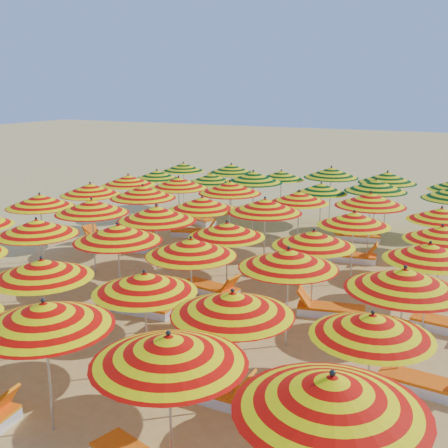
% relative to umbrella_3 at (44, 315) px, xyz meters
% --- Properties ---
extents(ground, '(120.00, 120.00, 0.00)m').
position_rel_umbrella_3_xyz_m(ground, '(-1.05, 8.20, -2.13)').
color(ground, '#DBBA61').
rests_on(ground, ground).
extents(umbrella_3, '(2.57, 2.57, 2.42)m').
position_rel_umbrella_3_xyz_m(umbrella_3, '(0.00, 0.00, 0.00)').
color(umbrella_3, silver).
rests_on(umbrella_3, ground).
extents(umbrella_4, '(2.35, 2.35, 2.43)m').
position_rel_umbrella_3_xyz_m(umbrella_4, '(2.48, -0.15, 0.01)').
color(umbrella_4, silver).
rests_on(umbrella_4, ground).
extents(umbrella_5, '(2.82, 2.82, 2.54)m').
position_rel_umbrella_3_xyz_m(umbrella_5, '(4.91, -0.42, 0.10)').
color(umbrella_5, silver).
rests_on(umbrella_5, ground).
extents(umbrella_8, '(2.58, 2.58, 2.28)m').
position_rel_umbrella_3_xyz_m(umbrella_8, '(-2.04, 2.05, -0.12)').
color(umbrella_8, silver).
rests_on(umbrella_8, ground).
extents(umbrella_9, '(2.24, 2.24, 2.23)m').
position_rel_umbrella_3_xyz_m(umbrella_9, '(0.33, 2.40, -0.17)').
color(umbrella_9, silver).
rests_on(umbrella_9, ground).
extents(umbrella_10, '(2.66, 2.66, 2.34)m').
position_rel_umbrella_3_xyz_m(umbrella_10, '(2.47, 1.96, -0.07)').
color(umbrella_10, silver).
rests_on(umbrella_10, ground).
extents(umbrella_11, '(2.67, 2.67, 2.19)m').
position_rel_umbrella_3_xyz_m(umbrella_11, '(4.80, 2.43, -0.20)').
color(umbrella_11, silver).
rests_on(umbrella_11, ground).
extents(umbrella_13, '(2.85, 2.85, 2.35)m').
position_rel_umbrella_3_xyz_m(umbrella_13, '(-4.55, 4.48, -0.06)').
color(umbrella_13, silver).
rests_on(umbrella_13, ground).
extents(umbrella_14, '(2.41, 2.41, 2.41)m').
position_rel_umbrella_3_xyz_m(umbrella_14, '(-2.11, 4.78, -0.01)').
color(umbrella_14, silver).
rests_on(umbrella_14, ground).
extents(umbrella_15, '(2.56, 2.56, 2.33)m').
position_rel_umbrella_3_xyz_m(umbrella_15, '(0.06, 4.72, -0.08)').
color(umbrella_15, silver).
rests_on(umbrella_15, ground).
extents(umbrella_16, '(2.71, 2.71, 2.35)m').
position_rel_umbrella_3_xyz_m(umbrella_16, '(2.46, 4.83, -0.06)').
color(umbrella_16, silver).
rests_on(umbrella_16, ground).
extents(umbrella_17, '(2.31, 2.31, 2.43)m').
position_rel_umbrella_3_xyz_m(umbrella_17, '(4.99, 4.36, 0.01)').
color(umbrella_17, silver).
rests_on(umbrella_17, ground).
extents(umbrella_18, '(2.95, 2.95, 2.36)m').
position_rel_umbrella_3_xyz_m(umbrella_18, '(-7.01, 7.13, -0.06)').
color(umbrella_18, silver).
rests_on(umbrella_18, ground).
extents(umbrella_19, '(2.93, 2.93, 2.42)m').
position_rel_umbrella_3_xyz_m(umbrella_19, '(-4.74, 6.99, -0.00)').
color(umbrella_19, silver).
rests_on(umbrella_19, ground).
extents(umbrella_20, '(2.74, 2.74, 2.46)m').
position_rel_umbrella_3_xyz_m(umbrella_20, '(-2.33, 6.91, 0.04)').
color(umbrella_20, silver).
rests_on(umbrella_20, ground).
extents(umbrella_21, '(2.49, 2.49, 2.22)m').
position_rel_umbrella_3_xyz_m(umbrella_21, '(-0.07, 6.90, -0.17)').
color(umbrella_21, silver).
rests_on(umbrella_21, ground).
extents(umbrella_22, '(2.34, 2.34, 2.25)m').
position_rel_umbrella_3_xyz_m(umbrella_22, '(2.35, 7.00, -0.15)').
color(umbrella_22, silver).
rests_on(umbrella_22, ground).
extents(umbrella_23, '(2.82, 2.82, 2.26)m').
position_rel_umbrella_3_xyz_m(umbrella_23, '(5.14, 7.02, -0.14)').
color(umbrella_23, silver).
rests_on(umbrella_23, ground).
extents(umbrella_24, '(2.31, 2.31, 2.35)m').
position_rel_umbrella_3_xyz_m(umbrella_24, '(-6.92, 9.56, -0.06)').
color(umbrella_24, silver).
rests_on(umbrella_24, ground).
extents(umbrella_25, '(2.84, 2.84, 2.44)m').
position_rel_umbrella_3_xyz_m(umbrella_25, '(-4.65, 9.61, 0.02)').
color(umbrella_25, silver).
rests_on(umbrella_25, ground).
extents(umbrella_26, '(2.75, 2.75, 2.34)m').
position_rel_umbrella_3_xyz_m(umbrella_26, '(-2.08, 9.21, -0.07)').
color(umbrella_26, silver).
rests_on(umbrella_26, ground).
extents(umbrella_27, '(3.04, 3.04, 2.45)m').
position_rel_umbrella_3_xyz_m(umbrella_27, '(0.04, 9.34, 0.03)').
color(umbrella_27, silver).
rests_on(umbrella_27, ground).
extents(umbrella_28, '(2.24, 2.24, 2.26)m').
position_rel_umbrella_3_xyz_m(umbrella_28, '(2.75, 9.55, -0.14)').
color(umbrella_28, silver).
rests_on(umbrella_28, ground).
extents(umbrella_29, '(2.62, 2.62, 2.16)m').
position_rel_umbrella_3_xyz_m(umbrella_29, '(5.19, 9.31, -0.22)').
color(umbrella_29, silver).
rests_on(umbrella_29, ground).
extents(umbrella_30, '(2.74, 2.74, 2.30)m').
position_rel_umbrella_3_xyz_m(umbrella_30, '(-7.03, 12.04, -0.11)').
color(umbrella_30, silver).
rests_on(umbrella_30, ground).
extents(umbrella_31, '(2.70, 2.70, 2.38)m').
position_rel_umbrella_3_xyz_m(umbrella_31, '(-4.66, 12.03, -0.03)').
color(umbrella_31, silver).
rests_on(umbrella_31, ground).
extents(umbrella_32, '(2.48, 2.48, 2.44)m').
position_rel_umbrella_3_xyz_m(umbrella_32, '(-2.32, 11.74, 0.02)').
color(umbrella_32, silver).
rests_on(umbrella_32, ground).
extents(umbrella_33, '(2.16, 2.16, 2.23)m').
position_rel_umbrella_3_xyz_m(umbrella_33, '(0.23, 12.02, -0.16)').
color(umbrella_33, silver).
rests_on(umbrella_33, ground).
extents(umbrella_34, '(2.89, 2.89, 2.45)m').
position_rel_umbrella_3_xyz_m(umbrella_34, '(2.75, 11.76, 0.03)').
color(umbrella_34, silver).
rests_on(umbrella_34, ground).
extents(umbrella_35, '(2.07, 2.07, 2.19)m').
position_rel_umbrella_3_xyz_m(umbrella_35, '(4.95, 11.57, -0.20)').
color(umbrella_35, silver).
rests_on(umbrella_35, ground).
extents(umbrella_36, '(2.26, 2.26, 2.20)m').
position_rel_umbrella_3_xyz_m(umbrella_36, '(-7.06, 14.20, -0.19)').
color(umbrella_36, silver).
rests_on(umbrella_36, ground).
extents(umbrella_37, '(2.73, 2.73, 2.21)m').
position_rel_umbrella_3_xyz_m(umbrella_37, '(-4.46, 14.35, -0.18)').
color(umbrella_37, silver).
rests_on(umbrella_37, ground).
extents(umbrella_38, '(2.57, 2.57, 2.49)m').
position_rel_umbrella_3_xyz_m(umbrella_38, '(-2.38, 14.01, 0.07)').
color(umbrella_38, silver).
rests_on(umbrella_38, ground).
extents(umbrella_39, '(2.43, 2.43, 2.16)m').
position_rel_umbrella_3_xyz_m(umbrella_39, '(0.32, 14.36, -0.22)').
color(umbrella_39, silver).
rests_on(umbrella_39, ground).
extents(umbrella_40, '(2.38, 2.38, 2.45)m').
position_rel_umbrella_3_xyz_m(umbrella_40, '(2.35, 14.45, 0.03)').
color(umbrella_40, silver).
rests_on(umbrella_40, ground).
extents(umbrella_42, '(2.34, 2.34, 2.20)m').
position_rel_umbrella_3_xyz_m(umbrella_42, '(-7.22, 16.74, -0.19)').
color(umbrella_42, silver).
rests_on(umbrella_42, ground).
extents(umbrella_43, '(2.81, 2.81, 2.34)m').
position_rel_umbrella_3_xyz_m(umbrella_43, '(-4.52, 16.45, -0.07)').
color(umbrella_43, silver).
rests_on(umbrella_43, ground).
extents(umbrella_44, '(2.60, 2.60, 2.17)m').
position_rel_umbrella_3_xyz_m(umbrella_44, '(-2.20, 16.69, -0.22)').
color(umbrella_44, silver).
rests_on(umbrella_44, ground).
extents(umbrella_45, '(2.98, 2.98, 2.46)m').
position_rel_umbrella_3_xyz_m(umbrella_45, '(0.01, 16.77, 0.03)').
color(umbrella_45, silver).
rests_on(umbrella_45, ground).
extents(umbrella_46, '(2.50, 2.50, 2.46)m').
position_rel_umbrella_3_xyz_m(umbrella_46, '(2.40, 16.46, 0.04)').
color(umbrella_46, silver).
rests_on(umbrella_46, ground).
extents(lounger_7, '(1.74, 0.60, 0.69)m').
position_rel_umbrella_3_xyz_m(lounger_7, '(1.97, 2.08, -1.98)').
color(lounger_7, white).
rests_on(lounger_7, ground).
extents(lounger_8, '(1.82, 1.23, 0.69)m').
position_rel_umbrella_3_xyz_m(lounger_8, '(4.20, 2.35, -1.98)').
color(lounger_8, white).
rests_on(lounger_8, ground).
extents(lounger_10, '(1.75, 0.65, 0.69)m').
position_rel_umbrella_3_xyz_m(lounger_10, '(-1.51, 4.95, -1.98)').
color(lounger_10, white).
rests_on(lounger_10, ground).
extents(lounger_11, '(1.75, 0.65, 0.69)m').
position_rel_umbrella_3_xyz_m(lounger_11, '(0.56, 4.74, -1.98)').
color(lounger_11, white).
rests_on(lounger_11, ground).
extents(lounger_12, '(1.78, 0.76, 0.69)m').
position_rel_umbrella_3_xyz_m(lounger_12, '(5.59, 4.15, -1.98)').
color(lounger_12, white).
rests_on(lounger_12, ground).
extents(lounger_13, '(1.81, 0.87, 0.69)m').
position_rel_umbrella_3_xyz_m(lounger_13, '(-0.57, 6.94, -1.98)').
color(lounger_13, white).
rests_on(lounger_13, ground).
extents(lounger_14, '(1.82, 0.94, 0.69)m').
position_rel_umbrella_3_xyz_m(lounger_14, '(2.85, 6.95, -1.98)').
color(lounger_14, white).
rests_on(lounger_14, ground).
extents(lounger_16, '(1.81, 0.90, 0.69)m').
position_rel_umbrella_3_xyz_m(lounger_16, '(-6.42, 9.51, -1.98)').
color(lounger_16, white).
rests_on(lounger_16, ground).
extents(lounger_17, '(1.83, 1.08, 0.69)m').
position_rel_umbrella_3_xyz_m(lounger_17, '(-5.16, 9.40, -1.98)').
color(lounger_17, white).
rests_on(lounger_17, ground).
extents(lounger_18, '(1.74, 0.59, 0.69)m').
position_rel_umbrella_3_xyz_m(lounger_18, '(0.64, 9.17, -1.98)').
color(lounger_18, white).
rests_on(lounger_18, ground).
extents(lounger_20, '(1.83, 1.15, 0.69)m').
position_rel_umbrella_3_xyz_m(lounger_20, '(-4.06, 12.19, -1.98)').
color(lounger_20, white).
rests_on(lounger_20, ground).
extents(lounger_21, '(1.80, 0.82, 0.69)m').
position_rel_umbrella_3_xyz_m(lounger_21, '(2.24, 11.72, -1.98)').
color(lounger_21, white).
rests_on(lounger_21, ground).
extents(lounger_22, '(1.83, 1.05, 0.69)m').
position_rel_umbrella_3_xyz_m(lounger_22, '(-6.46, 14.31, -1.98)').
color(lounger_22, white).
rests_on(lounger_22, ground).
extents(lounger_23, '(1.82, 1.18, 0.69)m').
position_rel_umbrella_3_xyz_m(lounger_23, '(-5.05, 14.20, -1.98)').
color(lounger_23, white).
rests_on(lounger_23, ground).
extents(lounger_24, '(1.81, 0.89, 0.69)m').
position_rel_umbrella_3_xyz_m(lounger_24, '(1.76, 14.41, -1.98)').
color(lounger_24, white).
rests_on(lounger_24, ground).
extents(lounger_25, '(1.75, 0.63, 0.69)m').
position_rel_umbrella_3_xyz_m(lounger_25, '(-3.93, 16.49, -1.98)').
color(lounger_25, white).
rests_on(lounger_25, ground).
extents(beachgoer_b, '(0.68, 0.54, 1.32)m').
position_rel_umbrella_3_xyz_m(beachgoer_b, '(1.76, 9.31, -1.47)').
color(beachgoer_b, tan).
rests_on(beachgoer_b, ground).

